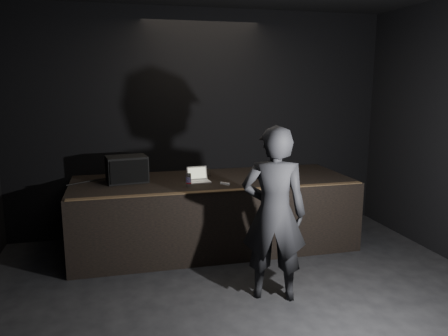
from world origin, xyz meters
TOP-DOWN VIEW (x-y plane):
  - room_walls at (0.00, 0.00)m, footprint 6.10×7.10m
  - stage_riser at (0.00, 2.73)m, footprint 4.00×1.50m
  - riser_lip at (0.00, 2.02)m, footprint 3.92×0.10m
  - stage_monitor at (-1.21, 2.86)m, footprint 0.60×0.47m
  - cable at (-1.63, 3.06)m, footprint 0.81×0.55m
  - laptop at (-0.23, 2.66)m, footprint 0.31×0.28m
  - beer_can at (-0.41, 2.38)m, footprint 0.07×0.07m
  - plastic_cup at (-0.03, 2.99)m, footprint 0.09×0.09m
  - wii_remote at (0.09, 2.37)m, footprint 0.12×0.13m
  - person at (0.30, 1.01)m, footprint 0.82×0.68m

SIDE VIEW (x-z plane):
  - stage_riser at x=0.00m, z-range 0.00..1.00m
  - person at x=0.30m, z-range 0.00..1.94m
  - riser_lip at x=0.00m, z-range 1.00..1.01m
  - cable at x=-1.63m, z-range 1.00..1.02m
  - wii_remote at x=0.09m, z-range 1.00..1.03m
  - laptop at x=-0.23m, z-range 0.95..1.15m
  - plastic_cup at x=-0.03m, z-range 1.00..1.11m
  - beer_can at x=-0.41m, z-range 1.00..1.18m
  - stage_monitor at x=-1.21m, z-range 1.00..1.37m
  - room_walls at x=0.00m, z-range 0.26..3.78m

